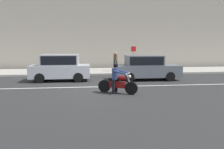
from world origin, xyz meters
name	(u,v)px	position (x,y,z in m)	size (l,w,h in m)	color
ground_plane	(97,90)	(0.00, 0.00, 0.00)	(80.00, 80.00, 0.00)	#2B2B2B
sidewalk_slab	(93,71)	(0.00, 8.00, 0.07)	(40.00, 4.40, 0.14)	#A8A399
building_facade	(92,3)	(0.00, 11.40, 6.77)	(40.00, 1.40, 13.53)	#A89E8E
lane_marking_stripe	(114,86)	(1.00, 0.90, 0.00)	(18.00, 0.14, 0.01)	silver
motorcycle_with_rider_denim_blue	(117,81)	(0.97, -0.90, 0.63)	(1.89, 1.11, 1.54)	black
parked_hatchback_silver	(60,67)	(-2.35, 3.37, 0.93)	(3.94, 1.76, 1.80)	#B2B5BA
parked_sedan_slate_gray	(146,67)	(3.53, 3.12, 0.88)	(4.49, 1.82, 1.72)	slate
street_sign_post	(133,56)	(3.51, 7.14, 1.50)	(0.44, 0.08, 2.22)	gray
pedestrian_bystander	(115,60)	(1.95, 7.45, 1.14)	(0.34, 0.34, 1.71)	black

